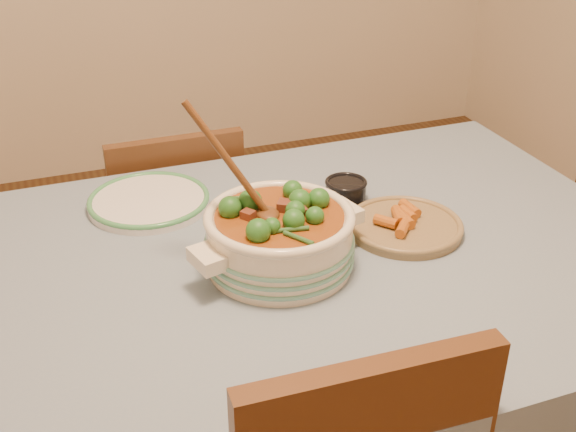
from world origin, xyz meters
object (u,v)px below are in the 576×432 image
Objects in this scene: white_plate at (149,201)px; dining_table at (277,297)px; fried_plate at (405,224)px; condiment_bowl at (346,189)px; stew_casserole at (279,234)px; chair_far at (176,233)px.

dining_table is at bearing -59.01° from white_plate.
condiment_bowl is at bearing 109.31° from fried_plate.
white_plate is (-0.20, 0.36, -0.06)m from stew_casserole.
dining_table is 0.33m from fried_plate.
fried_plate is (0.31, 0.02, 0.11)m from dining_table.
stew_casserole is at bearing 96.67° from chair_far.
condiment_bowl is (0.45, -0.14, 0.02)m from white_plate.
stew_casserole is 1.25× the size of white_plate.
chair_far is (-0.33, 0.49, -0.32)m from condiment_bowl.
condiment_bowl reaches higher than dining_table.
chair_far is at bearing 96.51° from stew_casserole.
white_plate is 0.61m from fried_plate.
stew_casserole reaches higher than white_plate.
stew_casserole is 0.48× the size of chair_far.
stew_casserole reaches higher than chair_far.
condiment_bowl is 0.38× the size of fried_plate.
stew_casserole is 0.80m from chair_far.
dining_table is at bearing 88.57° from stew_casserole.
chair_far is (-0.39, 0.67, -0.31)m from fried_plate.
fried_plate is at bearing 3.46° from dining_table.
chair_far reaches higher than condiment_bowl.
condiment_bowl is at bearing 124.07° from chair_far.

